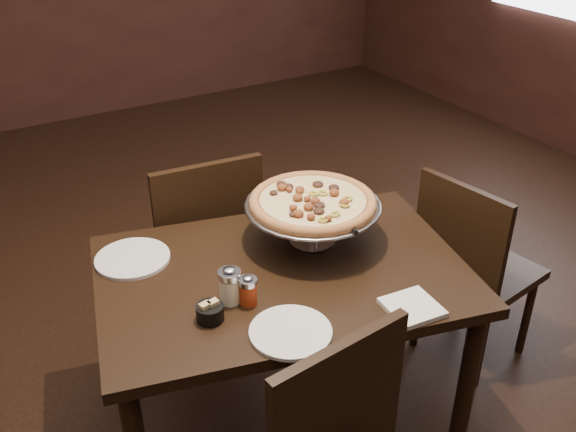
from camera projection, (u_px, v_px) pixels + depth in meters
room at (277, 43)px, 1.80m from camera, size 6.04×7.04×2.84m
dining_table at (283, 294)px, 2.07m from camera, size 1.30×1.01×0.72m
pizza_stand at (313, 202)px, 2.10m from camera, size 0.45×0.45×0.19m
parmesan_shaker at (230, 286)px, 1.86m from camera, size 0.07×0.07×0.12m
pepper_flake_shaker at (248, 290)px, 1.85m from camera, size 0.06×0.06×0.10m
packet_caddy at (210, 312)px, 1.80m from camera, size 0.08×0.08×0.06m
napkin_stack at (412, 307)px, 1.85m from camera, size 0.16×0.16×0.02m
plate_left at (133, 258)px, 2.07m from camera, size 0.24×0.24×0.01m
plate_near at (291, 332)px, 1.76m from camera, size 0.23×0.23×0.01m
serving_spatula at (352, 225)px, 1.98m from camera, size 0.13×0.13×0.02m
chair_far at (203, 245)px, 2.57m from camera, size 0.46×0.46×0.90m
chair_side at (471, 265)px, 2.51m from camera, size 0.45×0.45×0.84m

